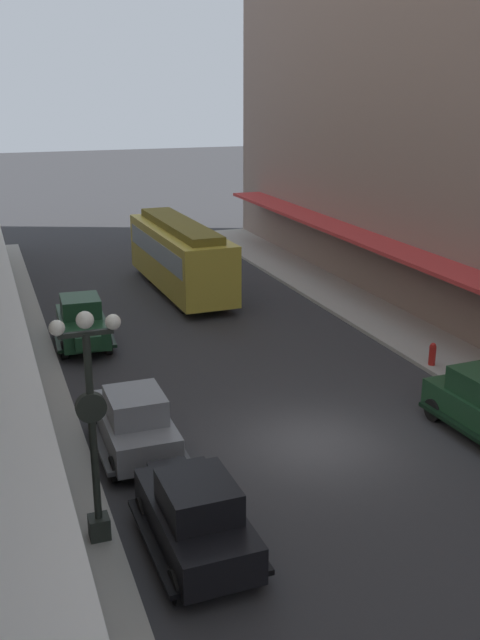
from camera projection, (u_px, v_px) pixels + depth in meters
The scene contains 8 objects.
ground_plane at pixel (313, 443), 20.19m from camera, with size 200.00×200.00×0.00m, color #2D2D30.
sidewalk_left at pixel (37, 489), 17.72m from camera, with size 3.00×60.00×0.15m, color #99968E.
parked_car_0 at pixel (135, 421), 19.40m from camera, with size 2.16×4.27×1.84m.
parked_car_2 at pixel (196, 514), 15.16m from camera, with size 2.20×4.28×1.84m.
parked_car_4 at pixel (82, 321), 27.65m from camera, with size 2.30×4.32×1.84m.
streetcar at pixel (180, 254), 34.45m from camera, with size 2.77×9.67×3.46m.
lamp_post_with_clock at pixel (92, 419), 14.86m from camera, with size 1.42×0.44×5.16m.
fire_hydrant at pixel (432, 354), 25.34m from camera, with size 0.24×0.24×0.82m.
Camera 1 is at (-8.16, -16.33, 9.51)m, focal length 40.49 mm.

